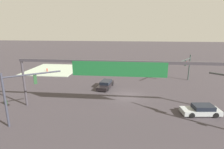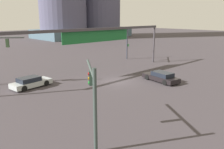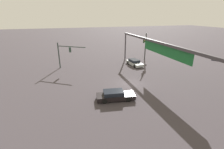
# 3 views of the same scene
# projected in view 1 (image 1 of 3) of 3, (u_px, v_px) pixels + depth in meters

# --- Properties ---
(ground_plane) EXTENTS (234.37, 234.37, 0.00)m
(ground_plane) POSITION_uv_depth(u_px,v_px,m) (128.00, 96.00, 26.86)
(ground_plane) COLOR #3D373C
(sidewalk_corner) EXTENTS (11.46, 12.44, 0.15)m
(sidewalk_corner) POSITION_uv_depth(u_px,v_px,m) (54.00, 70.00, 43.98)
(sidewalk_corner) COLOR #B0C0A8
(sidewalk_corner) RESTS_ON ground
(traffic_signal_near_corner) EXTENTS (5.03, 3.52, 5.77)m
(traffic_signal_near_corner) POSITION_uv_depth(u_px,v_px,m) (18.00, 90.00, 18.32)
(traffic_signal_near_corner) COLOR #343642
(traffic_signal_near_corner) RESTS_ON ground
(traffic_signal_cross_street) EXTENTS (3.41, 4.99, 5.06)m
(traffic_signal_cross_street) POSITION_uv_depth(u_px,v_px,m) (187.00, 64.00, 33.50)
(traffic_signal_cross_street) COLOR #34413D
(traffic_signal_cross_street) RESTS_ON ground
(overhead_sign_gantry) EXTENTS (27.12, 0.43, 6.29)m
(overhead_sign_gantry) POSITION_uv_depth(u_px,v_px,m) (125.00, 68.00, 21.07)
(overhead_sign_gantry) COLOR #3E393F
(overhead_sign_gantry) RESTS_ON ground
(sedan_car_approaching) EXTENTS (2.46, 4.97, 1.21)m
(sedan_car_approaching) POSITION_uv_depth(u_px,v_px,m) (106.00, 84.00, 30.69)
(sedan_car_approaching) COLOR black
(sedan_car_approaching) RESTS_ON ground
(sedan_car_waiting_far) EXTENTS (4.62, 2.27, 1.21)m
(sedan_car_waiting_far) POSITION_uv_depth(u_px,v_px,m) (201.00, 110.00, 21.09)
(sedan_car_waiting_far) COLOR #ADB4B6
(sedan_car_waiting_far) RESTS_ON ground
(fire_hydrant_on_curb) EXTENTS (0.33, 0.22, 0.71)m
(fire_hydrant_on_curb) POSITION_uv_depth(u_px,v_px,m) (47.00, 70.00, 41.80)
(fire_hydrant_on_curb) COLOR red
(fire_hydrant_on_curb) RESTS_ON sidewalk_corner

